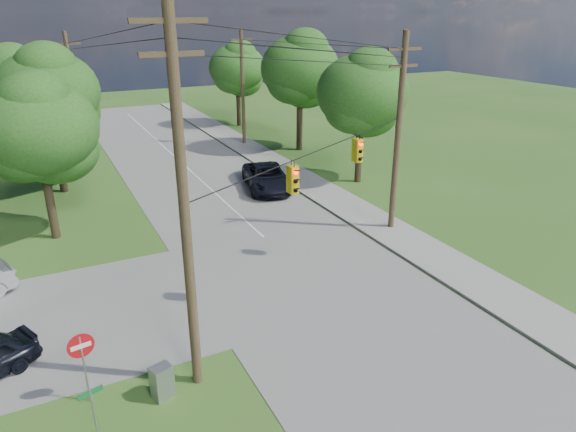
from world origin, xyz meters
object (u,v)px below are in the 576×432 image
pole_sw (184,204)px  car_main_north (267,177)px  do_not_enter_sign (82,353)px  pole_ne (398,132)px  control_cabinet (162,382)px  pole_north_e (243,87)px  pole_north_w (74,98)px

pole_sw → car_main_north: 20.43m
pole_sw → do_not_enter_sign: bearing=169.7°
pole_ne → control_cabinet: pole_ne is taller
pole_north_e → pole_sw: bearing=-114.5°
do_not_enter_sign → control_cabinet: bearing=-31.9°
pole_north_e → car_main_north: 13.80m
pole_north_w → control_cabinet: 30.21m
pole_ne → pole_north_e: 22.00m
car_main_north → do_not_enter_sign: bearing=-116.5°
pole_north_e → pole_north_w: bearing=180.0°
control_cabinet → do_not_enter_sign: (-2.10, 0.85, 1.20)m
pole_north_w → car_main_north: size_ratio=1.70×
car_main_north → do_not_enter_sign: (-13.39, -16.33, 0.93)m
car_main_north → do_not_enter_sign: do_not_enter_sign is taller
car_main_north → do_not_enter_sign: size_ratio=2.40×
pole_sw → car_main_north: (10.10, 16.93, -5.38)m
pole_ne → pole_north_e: pole_ne is taller
pole_sw → car_main_north: pole_sw is taller
pole_sw → do_not_enter_sign: size_ratio=4.90×
pole_north_e → do_not_enter_sign: size_ratio=4.08×
pole_sw → do_not_enter_sign: (-3.29, 0.60, -4.45)m
pole_sw → control_cabinet: 5.78m
pole_sw → pole_north_w: size_ratio=1.20×
pole_sw → pole_north_w: (-0.40, 29.60, -1.10)m
pole_ne → car_main_north: size_ratio=1.78×
pole_sw → control_cabinet: size_ratio=10.43×
pole_ne → pole_north_w: bearing=122.3°
pole_north_e → control_cabinet: pole_north_e is taller
pole_north_e → car_main_north: (-3.40, -12.67, -4.28)m
pole_sw → pole_ne: (13.50, 7.60, -0.76)m
pole_north_w → control_cabinet: (-0.79, -29.85, -4.55)m
car_main_north → control_cabinet: 20.56m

